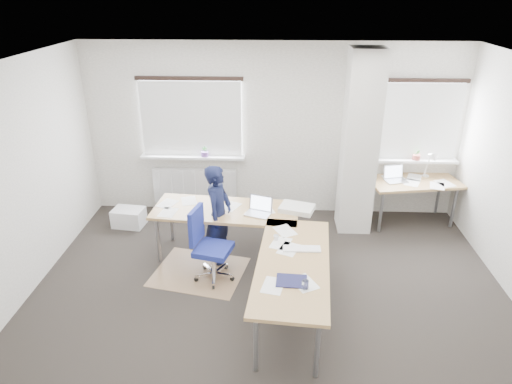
{
  "coord_description": "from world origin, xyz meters",
  "views": [
    {
      "loc": [
        0.05,
        -4.58,
        3.55
      ],
      "look_at": [
        -0.2,
        0.9,
        1.05
      ],
      "focal_mm": 32.0,
      "sensor_mm": 36.0,
      "label": 1
    }
  ],
  "objects_px": {
    "desk_side": "(414,183)",
    "person": "(219,215)",
    "desk_main": "(260,235)",
    "task_chair": "(211,260)"
  },
  "relations": [
    {
      "from": "desk_side",
      "to": "person",
      "type": "bearing_deg",
      "value": -166.95
    },
    {
      "from": "desk_main",
      "to": "task_chair",
      "type": "bearing_deg",
      "value": -179.71
    },
    {
      "from": "desk_main",
      "to": "task_chair",
      "type": "distance_m",
      "value": 0.76
    },
    {
      "from": "desk_side",
      "to": "desk_main",
      "type": "bearing_deg",
      "value": -153.34
    },
    {
      "from": "desk_side",
      "to": "person",
      "type": "height_order",
      "value": "person"
    },
    {
      "from": "desk_side",
      "to": "person",
      "type": "distance_m",
      "value": 3.21
    },
    {
      "from": "desk_main",
      "to": "desk_side",
      "type": "height_order",
      "value": "desk_side"
    },
    {
      "from": "desk_main",
      "to": "task_chair",
      "type": "xyz_separation_m",
      "value": [
        -0.64,
        0.05,
        -0.41
      ]
    },
    {
      "from": "desk_side",
      "to": "task_chair",
      "type": "height_order",
      "value": "desk_side"
    },
    {
      "from": "desk_side",
      "to": "person",
      "type": "xyz_separation_m",
      "value": [
        -2.95,
        -1.26,
        0.02
      ]
    }
  ]
}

